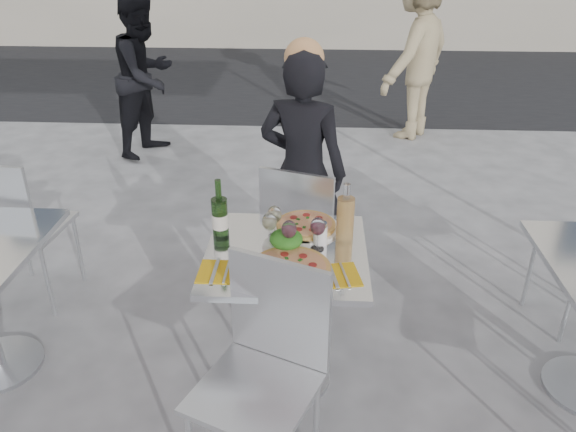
# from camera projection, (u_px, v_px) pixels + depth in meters

# --- Properties ---
(ground) EXTENTS (80.00, 80.00, 0.00)m
(ground) POSITION_uv_depth(u_px,v_px,m) (286.00, 378.00, 2.85)
(ground) COLOR #5E5E60
(street_asphalt) EXTENTS (24.00, 5.00, 0.00)m
(street_asphalt) POSITION_uv_depth(u_px,v_px,m) (311.00, 75.00, 8.61)
(street_asphalt) COLOR black
(street_asphalt) RESTS_ON ground
(main_table) EXTENTS (0.72, 0.72, 0.75)m
(main_table) POSITION_uv_depth(u_px,v_px,m) (286.00, 290.00, 2.61)
(main_table) COLOR #B7BABF
(main_table) RESTS_ON ground
(chair_far) EXTENTS (0.53, 0.54, 0.92)m
(chair_far) POSITION_uv_depth(u_px,v_px,m) (303.00, 227.00, 3.15)
(chair_far) COLOR silver
(chair_far) RESTS_ON ground
(chair_near) EXTENTS (0.57, 0.57, 0.94)m
(chair_near) POSITION_uv_depth(u_px,v_px,m) (266.00, 359.00, 2.17)
(chair_near) COLOR silver
(chair_near) RESTS_ON ground
(side_chair_lfar) EXTENTS (0.47, 0.49, 0.95)m
(side_chair_lfar) POSITION_uv_depth(u_px,v_px,m) (14.00, 221.00, 3.16)
(side_chair_lfar) COLOR silver
(side_chair_lfar) RESTS_ON ground
(woman_diner) EXTENTS (0.61, 0.48, 1.46)m
(woman_diner) POSITION_uv_depth(u_px,v_px,m) (303.00, 172.00, 3.36)
(woman_diner) COLOR black
(woman_diner) RESTS_ON ground
(pedestrian_a) EXTENTS (0.81, 0.91, 1.53)m
(pedestrian_a) POSITION_uv_depth(u_px,v_px,m) (146.00, 76.00, 5.36)
(pedestrian_a) COLOR black
(pedestrian_a) RESTS_ON ground
(pedestrian_b) EXTENTS (1.18, 1.31, 1.76)m
(pedestrian_b) POSITION_uv_depth(u_px,v_px,m) (415.00, 53.00, 5.75)
(pedestrian_b) COLOR tan
(pedestrian_b) RESTS_ON ground
(pizza_near) EXTENTS (0.34, 0.34, 0.02)m
(pizza_near) POSITION_uv_depth(u_px,v_px,m) (290.00, 268.00, 2.37)
(pizza_near) COLOR #E5B659
(pizza_near) RESTS_ON main_table
(pizza_far) EXTENTS (0.32, 0.32, 0.03)m
(pizza_far) POSITION_uv_depth(u_px,v_px,m) (306.00, 226.00, 2.69)
(pizza_far) COLOR white
(pizza_far) RESTS_ON main_table
(salad_plate) EXTENTS (0.22, 0.22, 0.09)m
(salad_plate) POSITION_uv_depth(u_px,v_px,m) (286.00, 241.00, 2.52)
(salad_plate) COLOR white
(salad_plate) RESTS_ON main_table
(wine_bottle) EXTENTS (0.07, 0.08, 0.29)m
(wine_bottle) POSITION_uv_depth(u_px,v_px,m) (220.00, 216.00, 2.56)
(wine_bottle) COLOR #2D5921
(wine_bottle) RESTS_ON main_table
(carafe) EXTENTS (0.08, 0.08, 0.29)m
(carafe) POSITION_uv_depth(u_px,v_px,m) (345.00, 219.00, 2.53)
(carafe) COLOR #E1B060
(carafe) RESTS_ON main_table
(sugar_shaker) EXTENTS (0.06, 0.06, 0.11)m
(sugar_shaker) POSITION_uv_depth(u_px,v_px,m) (320.00, 233.00, 2.55)
(sugar_shaker) COLOR white
(sugar_shaker) RESTS_ON main_table
(wineglass_white_a) EXTENTS (0.07, 0.07, 0.16)m
(wineglass_white_a) POSITION_uv_depth(u_px,v_px,m) (269.00, 223.00, 2.52)
(wineglass_white_a) COLOR white
(wineglass_white_a) RESTS_ON main_table
(wineglass_white_b) EXTENTS (0.07, 0.07, 0.16)m
(wineglass_white_b) POSITION_uv_depth(u_px,v_px,m) (274.00, 216.00, 2.58)
(wineglass_white_b) COLOR white
(wineglass_white_b) RESTS_ON main_table
(wineglass_red_a) EXTENTS (0.07, 0.07, 0.16)m
(wineglass_red_a) POSITION_uv_depth(u_px,v_px,m) (289.00, 231.00, 2.45)
(wineglass_red_a) COLOR white
(wineglass_red_a) RESTS_ON main_table
(wineglass_red_b) EXTENTS (0.07, 0.07, 0.16)m
(wineglass_red_b) POSITION_uv_depth(u_px,v_px,m) (318.00, 228.00, 2.48)
(wineglass_red_b) COLOR white
(wineglass_red_b) RESTS_ON main_table
(napkin_left) EXTENTS (0.18, 0.20, 0.01)m
(napkin_left) POSITION_uv_depth(u_px,v_px,m) (220.00, 271.00, 2.36)
(napkin_left) COLOR gold
(napkin_left) RESTS_ON main_table
(napkin_right) EXTENTS (0.21, 0.21, 0.01)m
(napkin_right) POSITION_uv_depth(u_px,v_px,m) (337.00, 275.00, 2.33)
(napkin_right) COLOR gold
(napkin_right) RESTS_ON main_table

